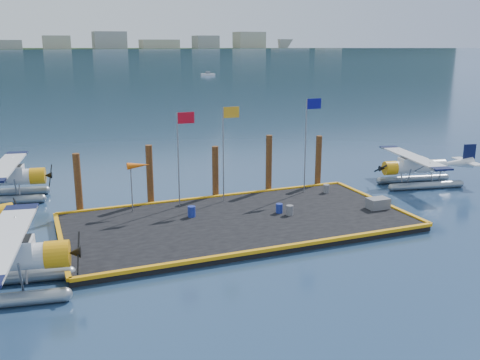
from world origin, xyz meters
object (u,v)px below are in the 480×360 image
Objects in this scene: flagpole_yellow at (226,140)px; piling_0 at (78,185)px; drum_4 at (326,189)px; drum_2 at (279,208)px; drum_5 at (192,212)px; seaplane_c at (2,180)px; piling_1 at (150,177)px; piling_2 at (215,174)px; drum_1 at (290,210)px; windsock at (138,167)px; crate at (378,203)px; piling_3 at (269,165)px; piling_4 at (318,163)px; seaplane_d at (416,169)px; flagpole_red at (181,145)px; flagpole_blue at (308,131)px.

piling_0 is at bearing 170.14° from flagpole_yellow.
piling_0 is at bearing 171.93° from drum_4.
drum_2 is 5.37m from drum_5.
piling_1 reaches higher than seaplane_c.
drum_4 is 0.15× the size of piling_2.
drum_1 is at bearing -58.95° from flagpole_yellow.
piling_0 is at bearing 155.27° from windsock.
piling_3 is at bearing 123.95° from crate.
drum_4 is at bearing -34.66° from piling_3.
piling_1 reaches higher than piling_0.
piling_4 reaches higher than drum_2.
seaplane_d is at bearing 14.00° from drum_2.
crate is 6.82m from piling_4.
piling_0 is at bearing 155.30° from drum_2.
flagpole_red is 11.17m from piling_4.
flagpole_red is 0.92× the size of flagpole_blue.
seaplane_d is 11.56m from piling_3.
drum_2 is at bearing -24.69° from windsock.
piling_1 is at bearing 168.93° from drum_4.
crate is at bearing -85.72° from piling_4.
seaplane_d is 2.06× the size of piling_1.
drum_1 is 9.37m from piling_1.
crate is 10.44m from flagpole_yellow.
flagpole_blue is at bearing -0.00° from flagpole_yellow.
flagpole_blue is (9.09, 2.31, 3.96)m from drum_5.
flagpole_blue is (3.88, 3.61, 3.99)m from drum_2.
flagpole_yellow is 5.52m from piling_1.
piling_3 reaches higher than drum_1.
piling_0 reaches higher than windsock.
flagpole_red is 0.97× the size of flagpole_yellow.
piling_4 is at bearing 0.00° from piling_1.
piling_3 is (8.50, 0.00, 0.05)m from piling_1.
drum_5 reaches higher than drum_1.
flagpole_red is at bearing 175.95° from drum_4.
flagpole_blue is at bearing -36.07° from piling_3.
piling_3 is (-2.20, 1.60, -2.54)m from flagpole_blue.
piling_2 is at bearing 0.00° from piling_0.
piling_1 is (1.03, 1.60, -1.13)m from windsock.
flagpole_red is at bearing 180.00° from flagpole_yellow.
drum_2 is at bearing -66.01° from piling_2.
windsock is at bearing -173.25° from piling_4.
piling_0 is 1.00× the size of piling_4.
drum_5 is 4.34m from flagpole_red.
flagpole_yellow reaches higher than flagpole_red.
seaplane_c is 2.20× the size of piling_3.
flagpole_blue is 1.62× the size of piling_4.
drum_2 is at bearing 166.56° from crate.
drum_5 is 0.21× the size of windsock.
flagpole_blue is at bearing 14.27° from drum_5.
drum_4 is 4.33m from piling_3.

